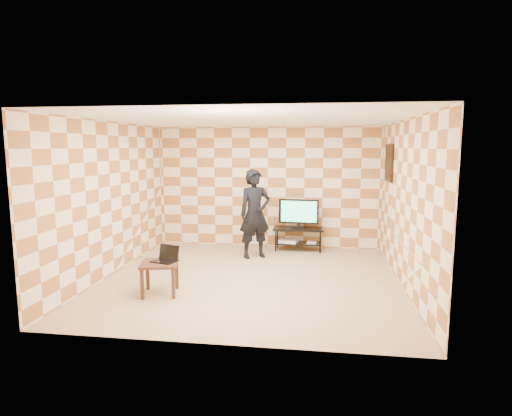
% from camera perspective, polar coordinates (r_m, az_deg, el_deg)
% --- Properties ---
extents(floor, '(5.00, 5.00, 0.00)m').
position_cam_1_polar(floor, '(7.47, -0.65, -9.42)').
color(floor, tan).
rests_on(floor, ground).
extents(wall_back, '(5.00, 0.02, 2.70)m').
position_cam_1_polar(wall_back, '(9.64, 1.58, 2.76)').
color(wall_back, beige).
rests_on(wall_back, ground).
extents(wall_front, '(5.00, 0.02, 2.70)m').
position_cam_1_polar(wall_front, '(4.75, -5.24, -2.86)').
color(wall_front, beige).
rests_on(wall_front, ground).
extents(wall_left, '(0.02, 5.00, 2.70)m').
position_cam_1_polar(wall_left, '(7.95, -18.79, 1.18)').
color(wall_left, beige).
rests_on(wall_left, ground).
extents(wall_right, '(0.02, 5.00, 2.70)m').
position_cam_1_polar(wall_right, '(7.24, 19.30, 0.51)').
color(wall_right, beige).
rests_on(wall_right, ground).
extents(ceiling, '(5.00, 5.00, 0.02)m').
position_cam_1_polar(ceiling, '(7.13, -0.69, 11.73)').
color(ceiling, white).
rests_on(ceiling, wall_back).
extents(wall_art, '(0.04, 0.72, 0.72)m').
position_cam_1_polar(wall_art, '(8.71, 17.32, 5.78)').
color(wall_art, black).
rests_on(wall_art, wall_right).
extents(tv_stand, '(1.09, 0.49, 0.50)m').
position_cam_1_polar(tv_stand, '(9.42, 5.67, -3.45)').
color(tv_stand, black).
rests_on(tv_stand, floor).
extents(tv, '(0.87, 0.19, 0.63)m').
position_cam_1_polar(tv, '(9.34, 5.71, -0.55)').
color(tv, black).
rests_on(tv, tv_stand).
extents(dvd_player, '(0.44, 0.35, 0.07)m').
position_cam_1_polar(dvd_player, '(9.43, 4.35, -4.43)').
color(dvd_player, silver).
rests_on(dvd_player, tv_stand).
extents(game_console, '(0.22, 0.17, 0.04)m').
position_cam_1_polar(game_console, '(9.41, 7.45, -4.57)').
color(game_console, silver).
rests_on(game_console, tv_stand).
extents(side_table, '(0.65, 0.65, 0.50)m').
position_cam_1_polar(side_table, '(6.79, -12.71, -7.81)').
color(side_table, '#372517').
rests_on(side_table, floor).
extents(laptop, '(0.43, 0.39, 0.24)m').
position_cam_1_polar(laptop, '(6.81, -11.92, -6.51)').
color(laptop, black).
rests_on(laptop, side_table).
extents(person, '(0.79, 0.70, 1.81)m').
position_cam_1_polar(person, '(8.69, -0.15, -0.79)').
color(person, black).
rests_on(person, floor).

